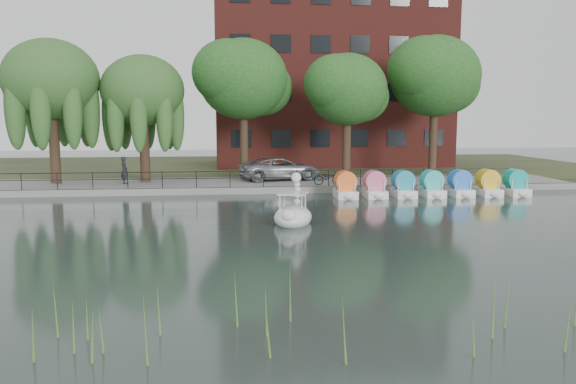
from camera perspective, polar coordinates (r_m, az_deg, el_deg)
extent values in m
plane|color=#384843|center=(20.98, -0.18, -4.99)|extent=(120.00, 120.00, 0.00)
cube|color=gray|center=(36.69, -2.79, 0.76)|extent=(40.00, 6.00, 0.40)
cube|color=gray|center=(33.77, -2.50, 0.16)|extent=(40.00, 0.25, 0.40)
cube|color=#47512D|center=(50.60, -3.73, 2.62)|extent=(60.00, 22.00, 0.36)
cylinder|color=black|center=(33.84, -2.53, 2.14)|extent=(32.00, 0.04, 0.04)
cylinder|color=black|center=(33.88, -2.52, 1.46)|extent=(32.00, 0.04, 0.04)
cylinder|color=black|center=(33.88, -2.52, 1.38)|extent=(0.05, 0.05, 1.00)
cube|color=#4C1E16|center=(51.41, 4.20, 12.94)|extent=(20.00, 10.00, 18.00)
cylinder|color=#473323|center=(38.49, -22.62, 3.94)|extent=(0.60, 0.60, 4.20)
ellipsoid|color=#447234|center=(38.50, -22.96, 10.50)|extent=(5.88, 5.88, 5.00)
cylinder|color=#473323|center=(37.81, -14.35, 3.93)|extent=(0.60, 0.60, 3.80)
ellipsoid|color=#447234|center=(37.78, -14.55, 9.98)|extent=(5.32, 5.32, 4.52)
cylinder|color=#473323|center=(38.43, -4.49, 4.72)|extent=(0.60, 0.60, 4.50)
ellipsoid|color=#36752C|center=(38.46, -4.56, 11.36)|extent=(6.00, 6.00, 5.10)
cylinder|color=#473323|center=(38.79, 5.96, 4.40)|extent=(0.60, 0.60, 4.05)
ellipsoid|color=#36752C|center=(38.77, 6.05, 10.32)|extent=(5.40, 5.40, 4.59)
cylinder|color=#473323|center=(41.57, 14.50, 4.88)|extent=(0.60, 0.60, 4.72)
ellipsoid|color=#36752C|center=(41.62, 14.72, 11.31)|extent=(6.30, 6.30, 5.36)
imported|color=gray|center=(37.53, -0.78, 2.56)|extent=(4.23, 6.75, 1.74)
imported|color=gray|center=(34.80, 4.07, 1.53)|extent=(0.82, 1.78, 1.00)
imported|color=black|center=(36.68, -16.30, 2.33)|extent=(0.79, 0.86, 1.98)
ellipsoid|color=white|center=(24.26, 0.51, -2.58)|extent=(2.24, 2.88, 0.56)
cube|color=white|center=(24.12, 0.47, -1.97)|extent=(1.31, 1.37, 0.28)
cube|color=white|center=(24.04, 0.49, -0.12)|extent=(1.48, 1.54, 0.06)
ellipsoid|color=white|center=(23.17, 0.06, -2.48)|extent=(0.70, 0.61, 0.53)
sphere|color=white|center=(24.85, 0.83, 1.48)|extent=(0.45, 0.45, 0.45)
cone|color=black|center=(25.14, 0.94, 1.49)|extent=(0.25, 0.29, 0.19)
cylinder|color=yellow|center=(25.01, 0.90, 1.48)|extent=(0.26, 0.16, 0.24)
cube|color=white|center=(32.16, 5.87, -0.21)|extent=(1.15, 1.70, 0.44)
cylinder|color=orange|center=(32.16, 5.85, 1.10)|extent=(0.90, 1.20, 0.90)
cube|color=white|center=(32.55, 8.80, -0.16)|extent=(1.15, 1.70, 0.44)
cylinder|color=#E3618C|center=(32.56, 8.78, 1.13)|extent=(0.90, 1.20, 0.90)
cube|color=white|center=(33.03, 11.65, -0.12)|extent=(1.15, 1.70, 0.44)
cylinder|color=teal|center=(33.04, 11.63, 1.16)|extent=(0.90, 1.20, 0.90)
cube|color=white|center=(33.59, 14.41, -0.08)|extent=(1.15, 1.70, 0.44)
cylinder|color=#2DBDBF|center=(33.59, 14.39, 1.18)|extent=(0.90, 1.20, 0.90)
cube|color=white|center=(34.22, 17.08, -0.03)|extent=(1.15, 1.70, 0.44)
cylinder|color=blue|center=(34.23, 17.06, 1.20)|extent=(0.90, 1.20, 0.90)
cube|color=white|center=(34.93, 19.64, 0.01)|extent=(1.15, 1.70, 0.44)
cylinder|color=yellow|center=(34.93, 19.62, 1.22)|extent=(0.90, 1.20, 0.90)
cube|color=white|center=(35.70, 22.10, 0.05)|extent=(1.15, 1.70, 0.44)
cylinder|color=#139E9C|center=(35.70, 22.08, 1.23)|extent=(0.90, 1.20, 0.90)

